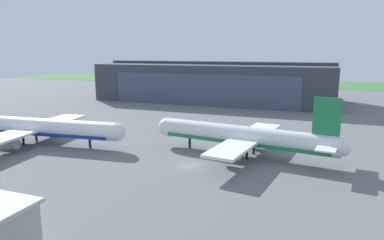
{
  "coord_description": "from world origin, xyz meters",
  "views": [
    {
      "loc": [
        23.26,
        -61.14,
        22.3
      ],
      "look_at": [
        -8.15,
        22.95,
        4.26
      ],
      "focal_mm": 32.48,
      "sensor_mm": 36.0,
      "label": 1
    }
  ],
  "objects_px": {
    "airliner_near_right": "(35,128)",
    "fuel_bowser": "(165,127)",
    "maintenance_hangar": "(216,82)",
    "airliner_near_left": "(243,137)"
  },
  "relations": [
    {
      "from": "maintenance_hangar",
      "to": "fuel_bowser",
      "type": "height_order",
      "value": "maintenance_hangar"
    },
    {
      "from": "fuel_bowser",
      "to": "airliner_near_right",
      "type": "bearing_deg",
      "value": -137.18
    },
    {
      "from": "airliner_near_left",
      "to": "fuel_bowser",
      "type": "bearing_deg",
      "value": 150.25
    },
    {
      "from": "airliner_near_right",
      "to": "fuel_bowser",
      "type": "distance_m",
      "value": 32.98
    },
    {
      "from": "maintenance_hangar",
      "to": "airliner_near_right",
      "type": "bearing_deg",
      "value": -102.08
    },
    {
      "from": "maintenance_hangar",
      "to": "airliner_near_right",
      "type": "xyz_separation_m",
      "value": [
        -19.0,
        -88.79,
        -4.3
      ]
    },
    {
      "from": "airliner_near_left",
      "to": "airliner_near_right",
      "type": "xyz_separation_m",
      "value": [
        -49.43,
        -7.87,
        -0.25
      ]
    },
    {
      "from": "airliner_near_right",
      "to": "fuel_bowser",
      "type": "relative_size",
      "value": 9.79
    },
    {
      "from": "airliner_near_left",
      "to": "airliner_near_right",
      "type": "height_order",
      "value": "airliner_near_left"
    },
    {
      "from": "airliner_near_right",
      "to": "fuel_bowser",
      "type": "bearing_deg",
      "value": 42.82
    }
  ]
}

